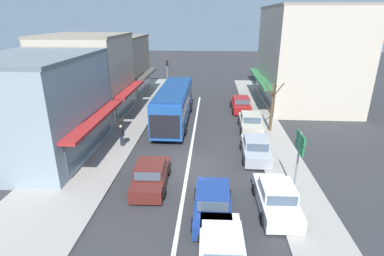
# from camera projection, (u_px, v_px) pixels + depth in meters

# --- Properties ---
(ground_plane) EXTENTS (140.00, 140.00, 0.00)m
(ground_plane) POSITION_uv_depth(u_px,v_px,m) (188.00, 168.00, 19.21)
(ground_plane) COLOR #2D2D30
(lane_centre_line) EXTENTS (0.20, 28.00, 0.01)m
(lane_centre_line) POSITION_uv_depth(u_px,v_px,m) (192.00, 143.00, 22.95)
(lane_centre_line) COLOR silver
(lane_centre_line) RESTS_ON ground
(sidewalk_left) EXTENTS (5.20, 44.00, 0.14)m
(sidewalk_left) POSITION_uv_depth(u_px,v_px,m) (113.00, 131.00, 25.22)
(sidewalk_left) COLOR gray
(sidewalk_left) RESTS_ON ground
(kerb_right) EXTENTS (2.80, 44.00, 0.12)m
(kerb_right) POSITION_uv_depth(u_px,v_px,m) (269.00, 135.00, 24.41)
(kerb_right) COLOR gray
(kerb_right) RESTS_ON ground
(shopfront_corner_near) EXTENTS (7.95, 9.44, 6.86)m
(shopfront_corner_near) POSITION_uv_depth(u_px,v_px,m) (38.00, 107.00, 19.95)
(shopfront_corner_near) COLOR #84939E
(shopfront_corner_near) RESTS_ON ground
(shopfront_mid_block) EXTENTS (7.98, 7.71, 7.65)m
(shopfront_mid_block) POSITION_uv_depth(u_px,v_px,m) (88.00, 77.00, 27.95)
(shopfront_mid_block) COLOR #B2A38E
(shopfront_mid_block) RESTS_ON ground
(shopfront_far_end) EXTENTS (7.69, 8.35, 7.02)m
(shopfront_far_end) POSITION_uv_depth(u_px,v_px,m) (116.00, 66.00, 35.90)
(shopfront_far_end) COLOR gray
(shopfront_far_end) RESTS_ON ground
(building_right_far) EXTENTS (9.59, 12.84, 10.21)m
(building_right_far) POSITION_uv_depth(u_px,v_px,m) (306.00, 56.00, 32.13)
(building_right_far) COLOR beige
(building_right_far) RESTS_ON ground
(city_bus) EXTENTS (2.79, 10.87, 3.23)m
(city_bus) POSITION_uv_depth(u_px,v_px,m) (174.00, 103.00, 26.78)
(city_bus) COLOR #1E4C99
(city_bus) RESTS_ON ground
(sedan_behind_bus_mid) EXTENTS (2.00, 4.25, 1.47)m
(sedan_behind_bus_mid) POSITION_uv_depth(u_px,v_px,m) (151.00, 176.00, 16.92)
(sedan_behind_bus_mid) COLOR #561E19
(sedan_behind_bus_mid) RESTS_ON ground
(sedan_behind_bus_near) EXTENTS (1.96, 4.23, 1.47)m
(sedan_behind_bus_near) POSITION_uv_depth(u_px,v_px,m) (222.00, 251.00, 11.47)
(sedan_behind_bus_near) COLOR silver
(sedan_behind_bus_near) RESTS_ON ground
(sedan_queue_far_back) EXTENTS (1.90, 4.20, 1.47)m
(sedan_queue_far_back) POSITION_uv_depth(u_px,v_px,m) (213.00, 203.00, 14.41)
(sedan_queue_far_back) COLOR navy
(sedan_queue_far_back) RESTS_ON ground
(parked_sedan_kerb_front) EXTENTS (1.97, 4.24, 1.47)m
(parked_sedan_kerb_front) POSITION_uv_depth(u_px,v_px,m) (276.00, 198.00, 14.82)
(parked_sedan_kerb_front) COLOR silver
(parked_sedan_kerb_front) RESTS_ON ground
(parked_sedan_kerb_second) EXTENTS (1.96, 4.23, 1.47)m
(parked_sedan_kerb_second) POSITION_uv_depth(u_px,v_px,m) (256.00, 148.00, 20.41)
(parked_sedan_kerb_second) COLOR #9EA3A8
(parked_sedan_kerb_second) RESTS_ON ground
(parked_sedan_kerb_third) EXTENTS (1.92, 4.21, 1.47)m
(parked_sedan_kerb_third) POSITION_uv_depth(u_px,v_px,m) (250.00, 122.00, 25.47)
(parked_sedan_kerb_third) COLOR #B7B29E
(parked_sedan_kerb_third) RESTS_ON ground
(parked_sedan_kerb_rear) EXTENTS (1.99, 4.25, 1.47)m
(parked_sedan_kerb_rear) POSITION_uv_depth(u_px,v_px,m) (241.00, 104.00, 30.66)
(parked_sedan_kerb_rear) COLOR maroon
(parked_sedan_kerb_rear) RESTS_ON ground
(traffic_light_downstreet) EXTENTS (0.33, 0.24, 4.20)m
(traffic_light_downstreet) POSITION_uv_depth(u_px,v_px,m) (167.00, 71.00, 36.52)
(traffic_light_downstreet) COLOR gray
(traffic_light_downstreet) RESTS_ON ground
(directional_road_sign) EXTENTS (0.10, 1.40, 3.60)m
(directional_road_sign) POSITION_uv_depth(u_px,v_px,m) (299.00, 148.00, 15.48)
(directional_road_sign) COLOR gray
(directional_road_sign) RESTS_ON ground
(street_tree_right) EXTENTS (1.57, 1.59, 4.20)m
(street_tree_right) POSITION_uv_depth(u_px,v_px,m) (272.00, 109.00, 24.55)
(street_tree_right) COLOR brown
(street_tree_right) RESTS_ON ground
(pedestrian_with_handbag_near) EXTENTS (0.65, 0.41, 1.63)m
(pedestrian_with_handbag_near) POSITION_uv_depth(u_px,v_px,m) (121.00, 134.00, 21.82)
(pedestrian_with_handbag_near) COLOR #232838
(pedestrian_with_handbag_near) RESTS_ON sidewalk_left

